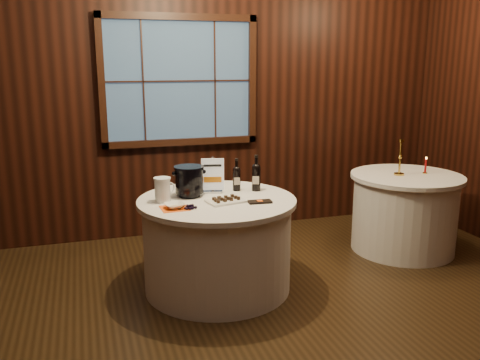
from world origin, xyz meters
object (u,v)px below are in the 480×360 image
object	(u,v)px
chocolate_box	(260,202)
brass_candlestick	(400,162)
grape_bunch	(190,207)
side_table	(404,212)
sign_stand	(213,181)
ice_bucket	(189,180)
chocolate_plate	(226,200)
port_bottle_right	(256,175)
cracker_bowl	(174,206)
glass_pitcher	(163,189)
main_table	(217,243)
red_candle	(425,167)
port_bottle_left	(237,177)

from	to	relation	value
chocolate_box	brass_candlestick	world-z (taller)	brass_candlestick
grape_bunch	brass_candlestick	world-z (taller)	brass_candlestick
side_table	chocolate_box	distance (m)	1.83
side_table	sign_stand	size ratio (longest dim) A/B	3.54
ice_bucket	chocolate_plate	xyz separation A→B (m)	(0.23, -0.27, -0.12)
sign_stand	grape_bunch	bearing A→B (deg)	-110.05
port_bottle_right	cracker_bowl	world-z (taller)	port_bottle_right
side_table	chocolate_box	world-z (taller)	chocolate_box
port_bottle_right	glass_pitcher	xyz separation A→B (m)	(-0.81, -0.11, -0.04)
main_table	port_bottle_right	size ratio (longest dim) A/B	4.14
grape_bunch	glass_pitcher	world-z (taller)	glass_pitcher
cracker_bowl	ice_bucket	bearing A→B (deg)	60.14
ice_bucket	chocolate_box	bearing A→B (deg)	-36.71
chocolate_plate	main_table	bearing A→B (deg)	107.73
chocolate_box	brass_candlestick	size ratio (longest dim) A/B	0.53
ice_bucket	glass_pitcher	bearing A→B (deg)	-157.41
glass_pitcher	chocolate_box	bearing A→B (deg)	-41.37
red_candle	ice_bucket	bearing A→B (deg)	-176.49
cracker_bowl	brass_candlestick	distance (m)	2.34
port_bottle_left	glass_pitcher	xyz separation A→B (m)	(-0.66, -0.16, -0.02)
main_table	sign_stand	distance (m)	0.52
port_bottle_left	ice_bucket	world-z (taller)	port_bottle_left
main_table	cracker_bowl	distance (m)	0.58
brass_candlestick	grape_bunch	bearing A→B (deg)	-166.04
chocolate_plate	chocolate_box	distance (m)	0.27
chocolate_box	glass_pitcher	bearing A→B (deg)	164.47
side_table	glass_pitcher	distance (m)	2.49
main_table	port_bottle_right	xyz separation A→B (m)	(0.39, 0.15, 0.52)
chocolate_plate	cracker_bowl	world-z (taller)	chocolate_plate
main_table	cracker_bowl	size ratio (longest dim) A/B	8.58
main_table	grape_bunch	distance (m)	0.53
sign_stand	port_bottle_left	xyz separation A→B (m)	(0.21, 0.01, 0.02)
grape_bunch	glass_pitcher	bearing A→B (deg)	119.70
grape_bunch	chocolate_box	bearing A→B (deg)	1.53
side_table	port_bottle_left	xyz separation A→B (m)	(-1.77, -0.09, 0.50)
main_table	port_bottle_right	world-z (taller)	port_bottle_right
chocolate_plate	grape_bunch	distance (m)	0.33
main_table	port_bottle_right	distance (m)	0.66
port_bottle_right	chocolate_box	world-z (taller)	port_bottle_right
brass_candlestick	side_table	bearing A→B (deg)	-6.15
grape_bunch	ice_bucket	bearing A→B (deg)	78.91
port_bottle_right	ice_bucket	world-z (taller)	port_bottle_right
ice_bucket	brass_candlestick	xyz separation A→B (m)	(2.11, 0.17, -0.01)
red_candle	side_table	bearing A→B (deg)	176.88
side_table	grape_bunch	bearing A→B (deg)	-166.77
port_bottle_left	glass_pitcher	bearing A→B (deg)	-155.83
port_bottle_left	red_candle	distance (m)	1.97
red_candle	grape_bunch	bearing A→B (deg)	-168.04
ice_bucket	cracker_bowl	size ratio (longest dim) A/B	1.67
chocolate_box	grape_bunch	world-z (taller)	grape_bunch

